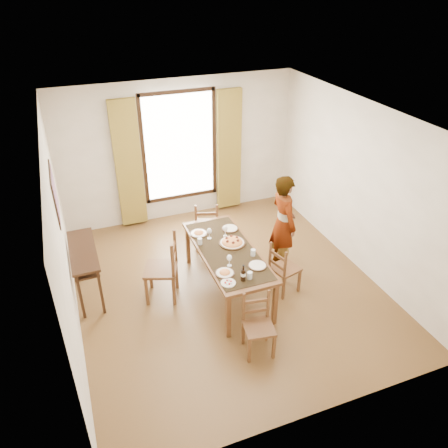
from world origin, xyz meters
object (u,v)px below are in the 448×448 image
object	(u,v)px
console_table	(84,256)
pasta_platter	(232,241)
dining_table	(227,253)
man	(283,223)

from	to	relation	value
console_table	pasta_platter	distance (m)	2.21
console_table	pasta_platter	xyz separation A→B (m)	(2.13, -0.57, 0.12)
dining_table	man	size ratio (longest dim) A/B	1.20
dining_table	pasta_platter	world-z (taller)	pasta_platter
console_table	dining_table	bearing A→B (deg)	-19.26
pasta_platter	console_table	bearing A→B (deg)	164.94
man	console_table	bearing A→B (deg)	81.14
console_table	man	distance (m)	3.11
pasta_platter	dining_table	bearing A→B (deg)	-135.34
dining_table	pasta_platter	size ratio (longest dim) A/B	4.94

